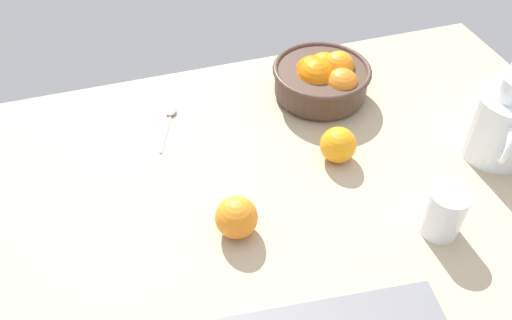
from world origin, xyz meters
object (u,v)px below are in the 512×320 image
juice_pitcher (502,126)px  loose_orange_1 (236,217)px  spoon (169,121)px  loose_orange_0 (338,145)px  juice_glass (443,213)px  fruit_bowl (322,78)px

juice_pitcher → loose_orange_1: size_ratio=2.56×
spoon → juice_pitcher: bearing=-25.2°
loose_orange_0 → spoon: bearing=145.1°
juice_pitcher → juice_glass: bearing=-146.1°
loose_orange_0 → fruit_bowl: bearing=76.4°
juice_pitcher → loose_orange_1: bearing=-175.8°
juice_pitcher → spoon: size_ratio=1.33×
juice_pitcher → loose_orange_1: (-54.16, -3.98, -3.08)cm
fruit_bowl → juice_pitcher: juice_pitcher is taller
juice_glass → loose_orange_1: size_ratio=1.27×
juice_glass → loose_orange_1: (-33.34, 9.98, -0.59)cm
loose_orange_0 → juice_glass: bearing=-66.0°
fruit_bowl → loose_orange_0: size_ratio=3.05×
juice_glass → loose_orange_0: bearing=114.0°
juice_glass → fruit_bowl: bearing=96.7°
juice_pitcher → loose_orange_0: juice_pitcher is taller
loose_orange_1 → spoon: size_ratio=0.52×
fruit_bowl → loose_orange_1: (-28.50, -31.34, -1.12)cm
loose_orange_1 → loose_orange_0: bearing=26.0°
loose_orange_0 → juice_pitcher: bearing=-14.0°
juice_glass → spoon: juice_glass is taller
loose_orange_0 → spoon: 36.37cm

